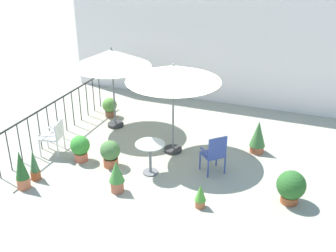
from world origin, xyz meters
TOP-DOWN VIEW (x-y plane):
  - ground_plane at (0.00, 0.00)m, footprint 60.00×60.00m
  - villa_facade at (0.00, 4.04)m, footprint 9.56×0.30m
  - terrace_railing at (-3.04, -0.00)m, footprint 0.03×4.80m
  - patio_umbrella_0 at (-1.94, 1.12)m, footprint 2.08×2.08m
  - patio_umbrella_1 at (0.06, 0.33)m, footprint 2.22×2.22m
  - cafe_table_0 at (-0.05, -0.80)m, footprint 0.65×0.65m
  - patio_chair_0 at (1.29, -0.29)m, footprint 0.62×0.62m
  - patio_chair_1 at (-2.57, -0.80)m, footprint 0.58×0.58m
  - potted_plant_0 at (-2.30, -1.95)m, footprint 0.22×0.22m
  - potted_plant_1 at (3.00, -0.82)m, footprint 0.58×0.58m
  - potted_plant_2 at (-1.81, -0.89)m, footprint 0.46×0.46m
  - potted_plant_3 at (1.37, -1.62)m, footprint 0.23×0.23m
  - potted_plant_4 at (-2.40, 1.65)m, footprint 0.42×0.42m
  - potted_plant_5 at (-2.32, -2.33)m, footprint 0.28×0.28m
  - potted_plant_6 at (-0.41, -1.73)m, footprint 0.33×0.33m
  - potted_plant_7 at (2.00, 1.04)m, footprint 0.39×0.39m
  - potted_plant_8 at (-1.03, -0.85)m, footprint 0.46×0.46m

SIDE VIEW (x-z plane):
  - ground_plane at x=0.00m, z-range 0.00..0.00m
  - potted_plant_3 at x=1.37m, z-range 0.01..0.53m
  - potted_plant_4 at x=-2.40m, z-range 0.03..0.60m
  - potted_plant_8 at x=-1.03m, z-range 0.02..0.66m
  - potted_plant_0 at x=-2.30m, z-range -0.02..0.71m
  - potted_plant_2 at x=-1.81m, z-range 0.03..0.67m
  - potted_plant_1 at x=3.00m, z-range 0.03..0.72m
  - potted_plant_6 at x=-0.41m, z-range 0.03..0.75m
  - potted_plant_7 at x=2.00m, z-range 0.01..0.84m
  - potted_plant_5 at x=-2.32m, z-range 0.00..0.88m
  - patio_chair_1 at x=-2.57m, z-range 0.08..0.94m
  - cafe_table_0 at x=-0.05m, z-range 0.14..0.88m
  - patio_chair_0 at x=1.29m, z-range 0.06..1.00m
  - terrace_railing at x=-3.04m, z-range 0.18..1.19m
  - patio_umbrella_0 at x=-1.94m, z-range 0.82..3.06m
  - villa_facade at x=0.00m, z-range 0.00..3.99m
  - patio_umbrella_1 at x=0.06m, z-range 0.87..3.13m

